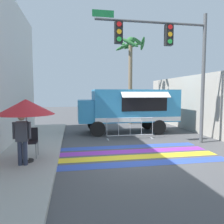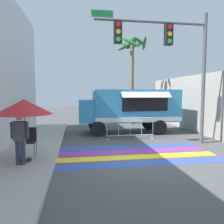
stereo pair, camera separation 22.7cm
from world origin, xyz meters
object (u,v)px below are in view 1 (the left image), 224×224
(barricade_front, at_px, (130,128))
(palm_tree, at_px, (131,60))
(folding_chair, at_px, (31,139))
(food_truck, at_px, (127,107))
(traffic_signal_pole, at_px, (169,51))
(vendor_person, at_px, (22,136))
(patio_umbrella, at_px, (26,107))

(barricade_front, height_order, palm_tree, palm_tree)
(barricade_front, bearing_deg, folding_chair, -146.54)
(barricade_front, bearing_deg, food_truck, 80.62)
(barricade_front, xyz_separation_m, palm_tree, (1.43, 5.22, 4.23))
(traffic_signal_pole, distance_m, folding_chair, 6.76)
(folding_chair, distance_m, vendor_person, 0.96)
(food_truck, distance_m, patio_umbrella, 6.96)
(folding_chair, bearing_deg, food_truck, 52.16)
(food_truck, relative_size, patio_umbrella, 2.88)
(food_truck, xyz_separation_m, traffic_signal_pole, (1.06, -3.20, 2.66))
(food_truck, relative_size, barricade_front, 2.38)
(traffic_signal_pole, relative_size, patio_umbrella, 2.95)
(food_truck, height_order, palm_tree, palm_tree)
(patio_umbrella, bearing_deg, vendor_person, -102.86)
(food_truck, distance_m, vendor_person, 7.26)
(food_truck, bearing_deg, patio_umbrella, -131.14)
(vendor_person, bearing_deg, food_truck, 67.16)
(patio_umbrella, relative_size, barricade_front, 0.83)
(vendor_person, height_order, palm_tree, palm_tree)
(patio_umbrella, height_order, folding_chair, patio_umbrella)
(food_truck, xyz_separation_m, patio_umbrella, (-4.57, -5.23, 0.36))
(food_truck, bearing_deg, folding_chair, -134.55)
(vendor_person, relative_size, barricade_front, 0.65)
(traffic_signal_pole, distance_m, patio_umbrella, 6.41)
(traffic_signal_pole, height_order, palm_tree, palm_tree)
(traffic_signal_pole, xyz_separation_m, barricade_front, (-1.36, 1.38, -3.64))
(folding_chair, height_order, barricade_front, folding_chair)
(traffic_signal_pole, xyz_separation_m, patio_umbrella, (-5.63, -2.03, -2.30))
(food_truck, xyz_separation_m, folding_chair, (-4.57, -4.64, -0.78))
(barricade_front, bearing_deg, traffic_signal_pole, -45.34)
(traffic_signal_pole, bearing_deg, patio_umbrella, -160.16)
(patio_umbrella, relative_size, vendor_person, 1.27)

